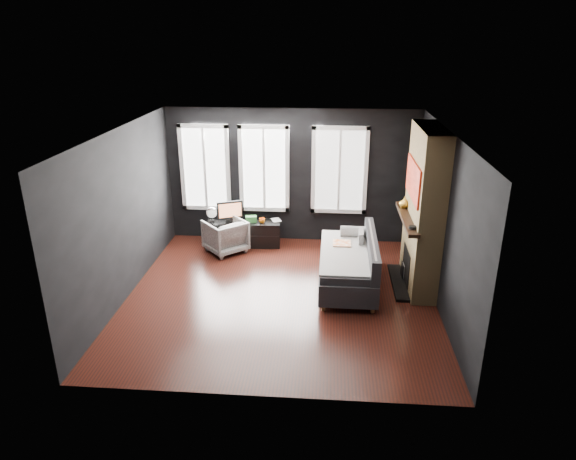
# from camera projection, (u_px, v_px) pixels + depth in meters

# --- Properties ---
(floor) EXTENTS (5.00, 5.00, 0.00)m
(floor) POSITION_uv_depth(u_px,v_px,m) (281.00, 296.00, 8.45)
(floor) COLOR black
(floor) RESTS_ON ground
(ceiling) EXTENTS (5.00, 5.00, 0.00)m
(ceiling) POSITION_uv_depth(u_px,v_px,m) (280.00, 132.00, 7.47)
(ceiling) COLOR white
(ceiling) RESTS_ON ground
(wall_back) EXTENTS (5.00, 0.02, 2.70)m
(wall_back) POSITION_uv_depth(u_px,v_px,m) (292.00, 176.00, 10.29)
(wall_back) COLOR black
(wall_back) RESTS_ON ground
(wall_left) EXTENTS (0.02, 5.00, 2.70)m
(wall_left) POSITION_uv_depth(u_px,v_px,m) (124.00, 215.00, 8.15)
(wall_left) COLOR black
(wall_left) RESTS_ON ground
(wall_right) EXTENTS (0.02, 5.00, 2.70)m
(wall_right) POSITION_uv_depth(u_px,v_px,m) (444.00, 223.00, 7.78)
(wall_right) COLOR black
(wall_right) RESTS_ON ground
(windows) EXTENTS (4.00, 0.16, 1.76)m
(windows) POSITION_uv_depth(u_px,v_px,m) (268.00, 125.00, 9.91)
(windows) COLOR white
(windows) RESTS_ON wall_back
(fireplace) EXTENTS (0.70, 1.62, 2.70)m
(fireplace) POSITION_uv_depth(u_px,v_px,m) (424.00, 210.00, 8.35)
(fireplace) COLOR #93724C
(fireplace) RESTS_ON floor
(sofa) EXTENTS (1.05, 2.07, 0.89)m
(sofa) POSITION_uv_depth(u_px,v_px,m) (348.00, 261.00, 8.68)
(sofa) COLOR #262628
(sofa) RESTS_ON floor
(stripe_pillow) EXTENTS (0.10, 0.35, 0.35)m
(stripe_pillow) POSITION_uv_depth(u_px,v_px,m) (361.00, 240.00, 9.01)
(stripe_pillow) COLOR gray
(stripe_pillow) RESTS_ON sofa
(armchair) EXTENTS (0.96, 0.95, 0.72)m
(armchair) POSITION_uv_depth(u_px,v_px,m) (225.00, 234.00, 10.03)
(armchair) COLOR silver
(armchair) RESTS_ON floor
(media_console) EXTENTS (1.49, 0.56, 0.50)m
(media_console) POSITION_uv_depth(u_px,v_px,m) (244.00, 233.00, 10.38)
(media_console) COLOR black
(media_console) RESTS_ON floor
(monitor) EXTENTS (0.53, 0.31, 0.47)m
(monitor) POSITION_uv_depth(u_px,v_px,m) (230.00, 210.00, 10.23)
(monitor) COLOR black
(monitor) RESTS_ON media_console
(desk_fan) EXTENTS (0.22, 0.22, 0.30)m
(desk_fan) POSITION_uv_depth(u_px,v_px,m) (212.00, 214.00, 10.24)
(desk_fan) COLOR #9D9D9D
(desk_fan) RESTS_ON media_console
(mug) EXTENTS (0.14, 0.12, 0.12)m
(mug) POSITION_uv_depth(u_px,v_px,m) (262.00, 220.00, 10.20)
(mug) COLOR orange
(mug) RESTS_ON media_console
(book) EXTENTS (0.16, 0.08, 0.23)m
(book) POSITION_uv_depth(u_px,v_px,m) (272.00, 216.00, 10.28)
(book) COLOR #C0AE9A
(book) RESTS_ON media_console
(storage_box) EXTENTS (0.24, 0.18, 0.12)m
(storage_box) POSITION_uv_depth(u_px,v_px,m) (251.00, 219.00, 10.25)
(storage_box) COLOR #2D6B2E
(storage_box) RESTS_ON media_console
(mantel_vase) EXTENTS (0.21, 0.21, 0.19)m
(mantel_vase) POSITION_uv_depth(u_px,v_px,m) (405.00, 203.00, 8.80)
(mantel_vase) COLOR yellow
(mantel_vase) RESTS_ON fireplace
(mantel_clock) EXTENTS (0.16, 0.16, 0.04)m
(mantel_clock) POSITION_uv_depth(u_px,v_px,m) (413.00, 227.00, 7.89)
(mantel_clock) COLOR black
(mantel_clock) RESTS_ON fireplace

